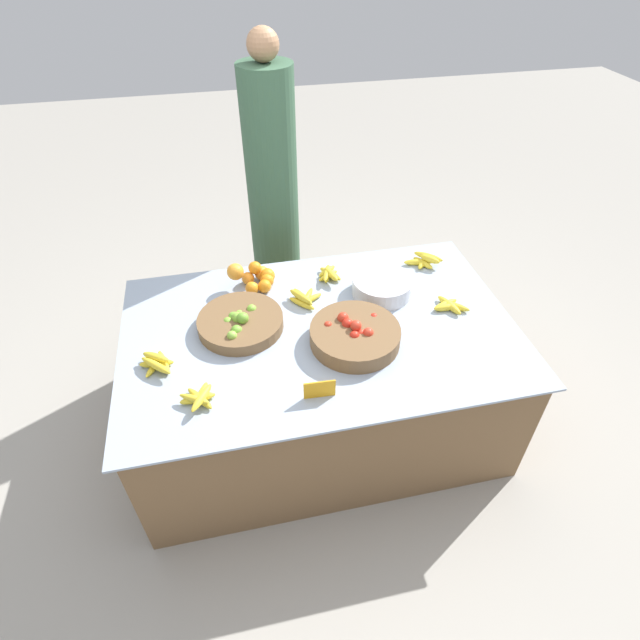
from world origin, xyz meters
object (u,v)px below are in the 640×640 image
lime_bowl (241,322)px  price_sign (320,389)px  vendor_person (273,203)px  metal_bowl (382,286)px  tomato_basket (355,335)px

lime_bowl → price_sign: lime_bowl is taller
vendor_person → lime_bowl: bearing=-108.0°
price_sign → lime_bowl: bearing=121.8°
lime_bowl → price_sign: 0.55m
lime_bowl → vendor_person: size_ratio=0.23×
price_sign → vendor_person: 1.36m
metal_bowl → lime_bowl: bearing=-171.1°
metal_bowl → price_sign: size_ratio=2.32×
price_sign → vendor_person: size_ratio=0.07×
lime_bowl → tomato_basket: bearing=-22.9°
lime_bowl → vendor_person: vendor_person is taller
metal_bowl → price_sign: (-0.44, -0.59, -0.00)m
tomato_basket → price_sign: (-0.22, -0.28, 0.00)m
metal_bowl → price_sign: same height
lime_bowl → tomato_basket: 0.52m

